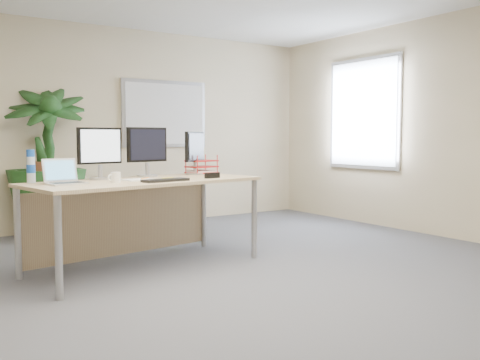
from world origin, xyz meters
TOP-DOWN VIEW (x-y plane):
  - floor at (0.00, 0.00)m, footprint 8.00×8.00m
  - back_wall at (0.00, 4.00)m, footprint 7.00×0.04m
  - whiteboard at (1.20, 3.97)m, footprint 1.30×0.04m
  - window at (3.47, 2.30)m, footprint 0.04×1.30m
  - desk at (-0.19, 1.68)m, footprint 2.27×1.24m
  - floor_plant at (-0.53, 3.70)m, footprint 1.06×1.06m
  - monitor_left at (-0.50, 1.82)m, footprint 0.43×0.20m
  - monitor_right at (0.00, 1.90)m, footprint 0.44×0.20m
  - monitor_dark at (0.56, 1.93)m, footprint 0.35×0.27m
  - laptop at (-0.92, 1.52)m, footprint 0.34×0.31m
  - keyboard at (-0.09, 1.29)m, footprint 0.45×0.21m
  - coffee_mug at (-0.51, 1.42)m, footprint 0.12×0.08m
  - spiral_notebook at (-0.24, 1.54)m, footprint 0.29×0.23m
  - orange_pen at (-0.18, 1.53)m, footprint 0.11×0.09m
  - yellow_highlighter at (0.04, 1.52)m, footprint 0.12×0.03m
  - water_bottle at (-1.13, 1.78)m, footprint 0.07×0.07m
  - letter_tray at (0.67, 1.98)m, footprint 0.33×0.27m
  - stapler at (0.45, 1.39)m, footprint 0.17×0.07m

SIDE VIEW (x-z plane):
  - floor at x=0.00m, z-range 0.00..0.00m
  - desk at x=-0.19m, z-range 0.24..1.06m
  - floor_plant at x=-0.53m, z-range 0.00..1.50m
  - spiral_notebook at x=-0.24m, z-range 0.83..0.84m
  - yellow_highlighter at x=0.04m, z-range 0.83..0.84m
  - keyboard at x=-0.09m, z-range 0.83..0.85m
  - orange_pen at x=-0.18m, z-range 0.84..0.85m
  - stapler at x=0.45m, z-range 0.83..0.88m
  - coffee_mug at x=-0.51m, z-range 0.83..0.92m
  - laptop at x=-0.92m, z-range 0.77..0.99m
  - letter_tray at x=0.67m, z-range 0.82..0.96m
  - water_bottle at x=-1.13m, z-range 0.82..1.11m
  - monitor_dark at x=0.56m, z-range 0.86..1.31m
  - monitor_left at x=-0.50m, z-range 0.86..1.34m
  - monitor_right at x=0.00m, z-range 0.86..1.35m
  - back_wall at x=0.00m, z-range 0.00..2.70m
  - whiteboard at x=1.20m, z-range 1.07..2.02m
  - window at x=3.47m, z-range 0.77..2.33m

